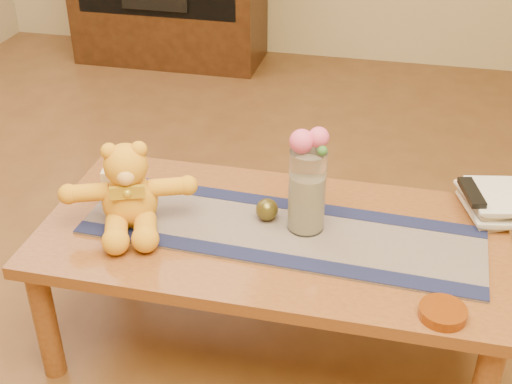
% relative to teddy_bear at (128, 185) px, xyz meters
% --- Properties ---
extents(floor, '(5.50, 5.50, 0.00)m').
position_rel_teddy_bear_xyz_m(floor, '(0.43, 0.06, -0.59)').
color(floor, '#583519').
rests_on(floor, ground).
extents(coffee_table_top, '(1.40, 0.70, 0.04)m').
position_rel_teddy_bear_xyz_m(coffee_table_top, '(0.43, 0.06, -0.16)').
color(coffee_table_top, brown).
rests_on(coffee_table_top, floor).
extents(table_leg_fl, '(0.07, 0.07, 0.41)m').
position_rel_teddy_bear_xyz_m(table_leg_fl, '(-0.21, -0.23, -0.38)').
color(table_leg_fl, brown).
rests_on(table_leg_fl, floor).
extents(table_leg_bl, '(0.07, 0.07, 0.41)m').
position_rel_teddy_bear_xyz_m(table_leg_bl, '(-0.21, 0.35, -0.38)').
color(table_leg_bl, brown).
rests_on(table_leg_bl, floor).
extents(table_leg_br, '(0.07, 0.07, 0.41)m').
position_rel_teddy_bear_xyz_m(table_leg_br, '(1.07, 0.35, -0.38)').
color(table_leg_br, brown).
rests_on(table_leg_br, floor).
extents(persian_runner, '(1.21, 0.40, 0.01)m').
position_rel_teddy_bear_xyz_m(persian_runner, '(0.45, 0.06, -0.13)').
color(persian_runner, '#16183E').
rests_on(persian_runner, coffee_table_top).
extents(runner_border_near, '(1.20, 0.11, 0.00)m').
position_rel_teddy_bear_xyz_m(runner_border_near, '(0.45, -0.09, -0.13)').
color(runner_border_near, '#14183C').
rests_on(runner_border_near, persian_runner).
extents(runner_border_far, '(1.20, 0.11, 0.00)m').
position_rel_teddy_bear_xyz_m(runner_border_far, '(0.46, 0.20, -0.13)').
color(runner_border_far, '#14183C').
rests_on(runner_border_far, persian_runner).
extents(teddy_bear, '(0.47, 0.43, 0.26)m').
position_rel_teddy_bear_xyz_m(teddy_bear, '(0.00, 0.00, 0.00)').
color(teddy_bear, orange).
rests_on(teddy_bear, persian_runner).
extents(pillar_candle, '(0.11, 0.11, 0.12)m').
position_rel_teddy_bear_xyz_m(pillar_candle, '(-0.08, 0.12, -0.07)').
color(pillar_candle, beige).
rests_on(pillar_candle, persian_runner).
extents(candle_wick, '(0.00, 0.00, 0.01)m').
position_rel_teddy_bear_xyz_m(candle_wick, '(-0.08, 0.12, -0.01)').
color(candle_wick, black).
rests_on(candle_wick, pillar_candle).
extents(glass_vase, '(0.11, 0.11, 0.26)m').
position_rel_teddy_bear_xyz_m(glass_vase, '(0.52, 0.09, 0.00)').
color(glass_vase, silver).
rests_on(glass_vase, persian_runner).
extents(potpourri_fill, '(0.09, 0.09, 0.18)m').
position_rel_teddy_bear_xyz_m(potpourri_fill, '(0.52, 0.09, -0.04)').
color(potpourri_fill, beige).
rests_on(potpourri_fill, glass_vase).
extents(rose_left, '(0.07, 0.07, 0.07)m').
position_rel_teddy_bear_xyz_m(rose_left, '(0.50, 0.08, 0.17)').
color(rose_left, '#DC4D7E').
rests_on(rose_left, glass_vase).
extents(rose_right, '(0.06, 0.06, 0.06)m').
position_rel_teddy_bear_xyz_m(rose_right, '(0.55, 0.09, 0.18)').
color(rose_right, '#DC4D7E').
rests_on(rose_right, glass_vase).
extents(blue_flower_back, '(0.04, 0.04, 0.04)m').
position_rel_teddy_bear_xyz_m(blue_flower_back, '(0.53, 0.12, 0.16)').
color(blue_flower_back, '#5270B2').
rests_on(blue_flower_back, glass_vase).
extents(blue_flower_side, '(0.04, 0.04, 0.04)m').
position_rel_teddy_bear_xyz_m(blue_flower_side, '(0.49, 0.11, 0.15)').
color(blue_flower_side, '#5270B2').
rests_on(blue_flower_side, glass_vase).
extents(leaf_sprig, '(0.03, 0.03, 0.03)m').
position_rel_teddy_bear_xyz_m(leaf_sprig, '(0.56, 0.07, 0.15)').
color(leaf_sprig, '#33662D').
rests_on(leaf_sprig, glass_vase).
extents(bronze_ball, '(0.07, 0.07, 0.07)m').
position_rel_teddy_bear_xyz_m(bronze_ball, '(0.40, 0.10, -0.09)').
color(bronze_ball, '#4F451A').
rests_on(bronze_ball, persian_runner).
extents(book_bottom, '(0.22, 0.26, 0.02)m').
position_rel_teddy_bear_xyz_m(book_bottom, '(1.00, 0.29, -0.13)').
color(book_bottom, beige).
rests_on(book_bottom, coffee_table_top).
extents(book_lower, '(0.20, 0.25, 0.02)m').
position_rel_teddy_bear_xyz_m(book_lower, '(1.01, 0.28, -0.11)').
color(book_lower, beige).
rests_on(book_lower, book_bottom).
extents(book_upper, '(0.23, 0.27, 0.02)m').
position_rel_teddy_bear_xyz_m(book_upper, '(1.00, 0.29, -0.09)').
color(book_upper, beige).
rests_on(book_upper, book_lower).
extents(book_top, '(0.20, 0.25, 0.02)m').
position_rel_teddy_bear_xyz_m(book_top, '(1.01, 0.29, -0.07)').
color(book_top, beige).
rests_on(book_top, book_upper).
extents(tv_remote, '(0.08, 0.17, 0.02)m').
position_rel_teddy_bear_xyz_m(tv_remote, '(1.01, 0.28, -0.05)').
color(tv_remote, black).
rests_on(tv_remote, book_top).
extents(amber_dish, '(0.12, 0.12, 0.03)m').
position_rel_teddy_bear_xyz_m(amber_dish, '(0.93, -0.22, -0.12)').
color(amber_dish, '#BF5914').
rests_on(amber_dish, coffee_table_top).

